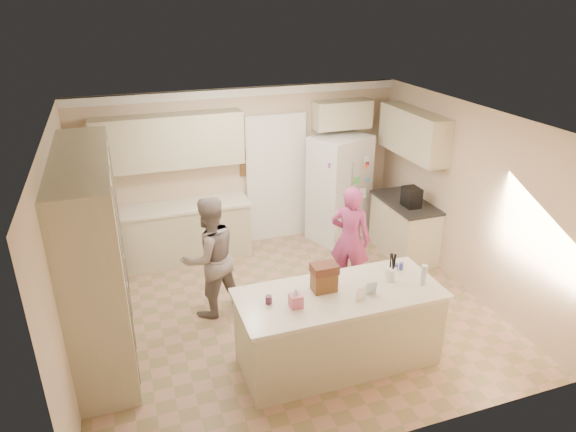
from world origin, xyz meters
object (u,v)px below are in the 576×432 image
object	(u,v)px
utensil_crock	(391,274)
dollhouse_body	(324,281)
refrigerator	(339,188)
island_base	(338,329)
teen_girl	(350,239)
tissue_box	(296,301)
coffee_maker	(412,197)
teen_boy	(210,257)

from	to	relation	value
utensil_crock	dollhouse_body	size ratio (longest dim) A/B	0.58
refrigerator	utensil_crock	xyz separation A→B (m)	(-0.70, -2.96, 0.10)
island_base	teen_girl	size ratio (longest dim) A/B	1.41
tissue_box	dollhouse_body	size ratio (longest dim) A/B	0.54
utensil_crock	dollhouse_body	bearing A→B (deg)	176.42
coffee_maker	teen_girl	bearing A→B (deg)	-158.98
tissue_box	teen_girl	size ratio (longest dim) A/B	0.09
refrigerator	tissue_box	size ratio (longest dim) A/B	12.86
dollhouse_body	teen_girl	bearing A→B (deg)	54.07
refrigerator	coffee_maker	size ratio (longest dim) A/B	6.00
refrigerator	teen_boy	bearing A→B (deg)	-170.45
tissue_box	teen_boy	xyz separation A→B (m)	(-0.61, 1.56, -0.17)
utensil_crock	island_base	bearing A→B (deg)	-175.60
coffee_maker	tissue_box	size ratio (longest dim) A/B	2.14
coffee_maker	dollhouse_body	bearing A→B (deg)	-140.71
refrigerator	teen_boy	xyz separation A→B (m)	(-2.51, -1.55, -0.08)
dollhouse_body	refrigerator	bearing A→B (deg)	62.75
dollhouse_body	utensil_crock	bearing A→B (deg)	-3.58
island_base	utensil_crock	size ratio (longest dim) A/B	14.67
teen_girl	island_base	bearing A→B (deg)	99.97
coffee_maker	dollhouse_body	xyz separation A→B (m)	(-2.20, -1.80, -0.03)
coffee_maker	refrigerator	bearing A→B (deg)	122.21
utensil_crock	teen_girl	xyz separation A→B (m)	(0.16, 1.37, -0.22)
utensil_crock	teen_boy	xyz separation A→B (m)	(-1.81, 1.41, -0.18)
teen_boy	utensil_crock	bearing A→B (deg)	123.71
refrigerator	teen_girl	world-z (taller)	refrigerator
utensil_crock	tissue_box	size ratio (longest dim) A/B	1.07
utensil_crock	teen_boy	distance (m)	2.30
island_base	utensil_crock	world-z (taller)	utensil_crock
island_base	dollhouse_body	xyz separation A→B (m)	(-0.15, 0.10, 0.60)
dollhouse_body	tissue_box	bearing A→B (deg)	-153.43
refrigerator	dollhouse_body	bearing A→B (deg)	-139.42
refrigerator	tissue_box	xyz separation A→B (m)	(-1.90, -3.11, 0.10)
coffee_maker	utensil_crock	size ratio (longest dim) A/B	2.00
refrigerator	tissue_box	distance (m)	3.65
tissue_box	teen_girl	bearing A→B (deg)	48.26
utensil_crock	refrigerator	bearing A→B (deg)	76.71
utensil_crock	tissue_box	bearing A→B (deg)	-172.87
island_base	coffee_maker	bearing A→B (deg)	42.83
tissue_box	teen_girl	xyz separation A→B (m)	(1.36, 1.52, -0.22)
island_base	teen_girl	bearing A→B (deg)	60.39
tissue_box	dollhouse_body	world-z (taller)	dollhouse_body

